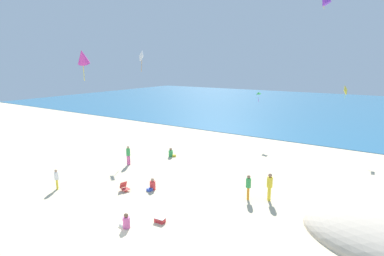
{
  "coord_description": "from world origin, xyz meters",
  "views": [
    {
      "loc": [
        11.67,
        -9.01,
        8.32
      ],
      "look_at": [
        0.0,
        8.89,
        3.77
      ],
      "focal_mm": 28.53,
      "sensor_mm": 36.0,
      "label": 1
    }
  ],
  "objects": [
    {
      "name": "person_3",
      "position": [
        -1.04,
        5.59,
        0.3
      ],
      "size": [
        0.42,
        0.67,
        0.81
      ],
      "rotation": [
        0.0,
        0.0,
        4.61
      ],
      "color": "red",
      "rests_on": "ground_plane"
    },
    {
      "name": "ocean_water",
      "position": [
        0.0,
        53.47,
        0.03
      ],
      "size": [
        120.0,
        60.0,
        0.05
      ],
      "primitive_type": "cube",
      "color": "teal",
      "rests_on": "ground_plane"
    },
    {
      "name": "ground_plane",
      "position": [
        0.0,
        10.0,
        0.0
      ],
      "size": [
        120.0,
        120.0,
        0.0
      ],
      "primitive_type": "plane",
      "color": "beige"
    },
    {
      "name": "person_4",
      "position": [
        -6.05,
        8.47,
        0.94
      ],
      "size": [
        0.37,
        0.37,
        1.62
      ],
      "rotation": [
        0.0,
        0.0,
        3.0
      ],
      "color": "#D8599E",
      "rests_on": "ground_plane"
    },
    {
      "name": "person_0",
      "position": [
        6.08,
        8.28,
        1.02
      ],
      "size": [
        0.49,
        0.49,
        1.76
      ],
      "rotation": [
        0.0,
        0.0,
        0.59
      ],
      "color": "yellow",
      "rests_on": "ground_plane"
    },
    {
      "name": "person_1",
      "position": [
        0.98,
        1.15,
        0.3
      ],
      "size": [
        0.68,
        0.43,
        0.81
      ],
      "rotation": [
        0.0,
        0.0,
        3.01
      ],
      "color": "#D8599E",
      "rests_on": "ground_plane"
    },
    {
      "name": "person_2",
      "position": [
        -6.46,
        2.17,
        0.81
      ],
      "size": [
        0.39,
        0.39,
        1.4
      ],
      "rotation": [
        0.0,
        0.0,
        4.06
      ],
      "color": "yellow",
      "rests_on": "ground_plane"
    },
    {
      "name": "kite_green",
      "position": [
        -0.19,
        22.21,
        5.19
      ],
      "size": [
        0.77,
        0.78,
        1.05
      ],
      "rotation": [
        0.0,
        0.0,
        5.42
      ],
      "color": "green"
    },
    {
      "name": "cooler_box",
      "position": [
        2.11,
        2.52,
        0.14
      ],
      "size": [
        0.59,
        0.39,
        0.27
      ],
      "rotation": [
        0.0,
        0.0,
        0.09
      ],
      "color": "red",
      "rests_on": "ground_plane"
    },
    {
      "name": "person_6",
      "position": [
        -4.43,
        12.24,
        0.3
      ],
      "size": [
        0.72,
        0.69,
        0.83
      ],
      "rotation": [
        0.0,
        0.0,
        0.73
      ],
      "color": "green",
      "rests_on": "ground_plane"
    },
    {
      "name": "kite_yellow",
      "position": [
        8.06,
        23.09,
        5.82
      ],
      "size": [
        0.25,
        0.88,
        1.2
      ],
      "rotation": [
        0.0,
        0.0,
        4.77
      ],
      "color": "yellow"
    },
    {
      "name": "kite_white",
      "position": [
        -9.77,
        14.54,
        8.99
      ],
      "size": [
        0.97,
        0.45,
        2.07
      ],
      "rotation": [
        0.0,
        0.0,
        2.98
      ],
      "color": "white"
    },
    {
      "name": "kite_magenta",
      "position": [
        -3.02,
        2.31,
        8.68
      ],
      "size": [
        1.09,
        1.15,
        1.83
      ],
      "rotation": [
        0.0,
        0.0,
        3.76
      ],
      "color": "#DB3DA8"
    },
    {
      "name": "beach_chair_far_right",
      "position": [
        -2.5,
        4.47,
        0.25
      ],
      "size": [
        0.73,
        0.64,
        0.59
      ],
      "rotation": [
        0.0,
        0.0,
        5.99
      ],
      "color": "#D13D3D",
      "rests_on": "ground_plane"
    },
    {
      "name": "person_5",
      "position": [
        4.93,
        7.73,
        0.92
      ],
      "size": [
        0.43,
        0.43,
        1.59
      ],
      "rotation": [
        0.0,
        0.0,
        3.63
      ],
      "color": "orange",
      "rests_on": "ground_plane"
    }
  ]
}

